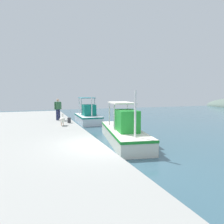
% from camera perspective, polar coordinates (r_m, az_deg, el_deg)
% --- Properties ---
extents(fishing_boat_nearest, '(4.74, 2.08, 2.65)m').
position_cam_1_polar(fishing_boat_nearest, '(19.75, -7.01, -1.37)').
color(fishing_boat_nearest, white).
rests_on(fishing_boat_nearest, ground).
extents(fishing_boat_second, '(6.73, 2.98, 3.07)m').
position_cam_1_polar(fishing_boat_second, '(11.84, 3.46, -5.69)').
color(fishing_boat_second, silver).
rests_on(fishing_boat_second, ground).
extents(pelican, '(0.97, 0.49, 0.82)m').
position_cam_1_polar(pelican, '(13.54, -14.30, -2.16)').
color(pelican, tan).
rests_on(pelican, quay_pier).
extents(fisherman_standing, '(0.43, 0.59, 1.73)m').
position_cam_1_polar(fisherman_standing, '(16.42, -15.47, 1.06)').
color(fisherman_standing, '#1E234C').
rests_on(fisherman_standing, quay_pier).
extents(mooring_bollard_nearest, '(0.25, 0.25, 0.39)m').
position_cam_1_polar(mooring_bollard_nearest, '(14.71, -12.38, -2.35)').
color(mooring_bollard_nearest, '#333338').
rests_on(mooring_bollard_nearest, quay_pier).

